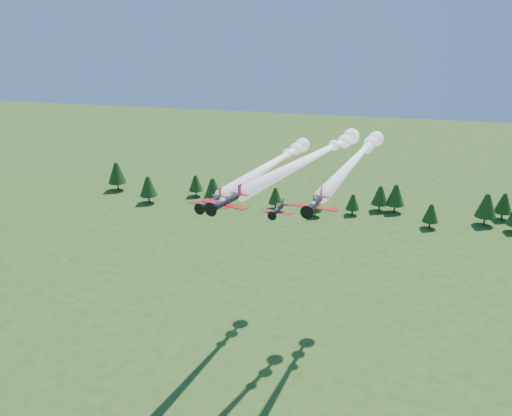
% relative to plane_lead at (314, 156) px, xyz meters
% --- Properties ---
extents(ground, '(600.00, 600.00, 0.00)m').
position_rel_plane_lead_xyz_m(ground, '(-7.04, -19.61, -46.51)').
color(ground, '#2D4E18').
rests_on(ground, ground).
extents(plane_lead, '(22.30, 55.65, 3.70)m').
position_rel_plane_lead_xyz_m(plane_lead, '(0.00, 0.00, 0.00)').
color(plane_lead, black).
rests_on(plane_lead, ground).
extents(plane_left, '(15.87, 52.65, 3.70)m').
position_rel_plane_lead_xyz_m(plane_left, '(-10.41, 11.49, -5.15)').
color(plane_left, black).
rests_on(plane_left, ground).
extents(plane_right, '(14.12, 55.95, 3.70)m').
position_rel_plane_lead_xyz_m(plane_right, '(8.22, 7.31, -1.84)').
color(plane_right, black).
rests_on(plane_right, ground).
extents(plane_slot, '(6.44, 7.01, 2.25)m').
position_rel_plane_lead_xyz_m(plane_slot, '(-5.06, -11.77, -7.78)').
color(plane_slot, black).
rests_on(plane_slot, ground).
extents(treeline, '(178.81, 20.88, 11.97)m').
position_rel_plane_lead_xyz_m(treeline, '(-3.40, 92.17, -39.84)').
color(treeline, '#382314').
rests_on(treeline, ground).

